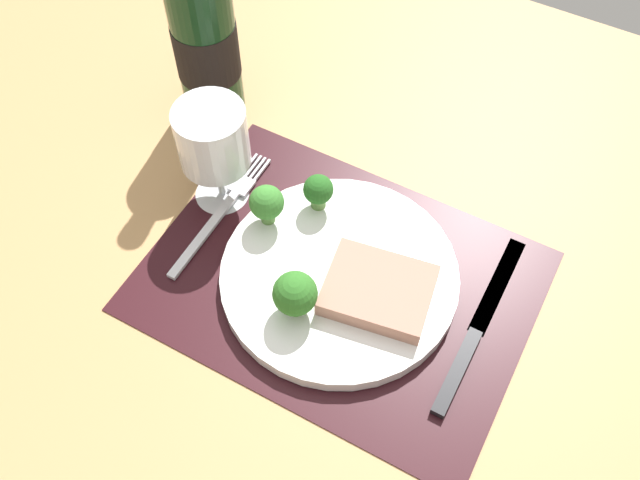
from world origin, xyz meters
TOP-DOWN VIEW (x-y plane):
  - ground_plane at (0.00, 0.00)cm, footprint 140.00×110.00cm
  - placemat at (0.00, 0.00)cm, footprint 40.30×30.04cm
  - plate at (0.00, 0.00)cm, footprint 25.28×25.28cm
  - steak at (4.75, -0.53)cm, footprint 12.05×10.25cm
  - broccoli_back_left at (-10.08, 2.28)cm, footprint 3.82×3.82cm
  - broccoli_near_fork at (-6.19, 6.69)cm, footprint 3.35×3.35cm
  - broccoli_front_edge at (-1.83, -6.03)cm, footprint 4.54×4.54cm
  - fork at (-15.91, 1.42)cm, footprint 2.40×19.20cm
  - knife at (15.15, 0.53)cm, footprint 1.80×23.00cm
  - wine_bottle at (-26.18, 15.80)cm, footprint 7.68×7.68cm
  - wine_glass at (-17.45, 3.96)cm, footprint 7.75×7.75cm

SIDE VIEW (x-z plane):
  - ground_plane at x=0.00cm, z-range -3.00..0.00cm
  - placemat at x=0.00cm, z-range 0.00..0.30cm
  - fork at x=-15.91cm, z-range 0.30..0.80cm
  - knife at x=15.15cm, z-range 0.20..1.00cm
  - plate at x=0.00cm, z-range 0.30..1.90cm
  - steak at x=4.75cm, z-range 1.90..3.92cm
  - broccoli_near_fork at x=-6.19cm, z-range 2.28..6.80cm
  - broccoli_back_left at x=-10.08cm, z-range 2.38..7.46cm
  - broccoli_front_edge at x=-1.83cm, z-range 2.26..7.74cm
  - wine_glass at x=-17.45cm, z-range 2.30..15.71cm
  - wine_bottle at x=-26.18cm, z-range -3.85..24.95cm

